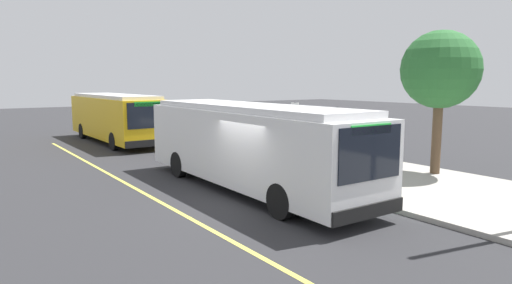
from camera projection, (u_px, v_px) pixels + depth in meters
name	position (u px, v px, depth m)	size (l,w,h in m)	color
ground_plane	(249.00, 203.00, 13.68)	(120.00, 120.00, 0.00)	#2B2B2D
sidewalk_curb	(378.00, 177.00, 17.10)	(44.00, 6.40, 0.15)	#A8A399
lane_stripe_center	(184.00, 215.00, 12.42)	(36.00, 0.14, 0.01)	#E0D64C
transit_bus_main	(249.00, 143.00, 15.24)	(10.86, 2.73, 2.95)	white
transit_bus_second	(115.00, 116.00, 27.27)	(10.56, 2.67, 2.95)	gold
bus_shelter	(302.00, 121.00, 20.37)	(2.90, 1.60, 2.48)	#333338
waiting_bench	(301.00, 149.00, 20.44)	(1.60, 0.48, 0.95)	brown
route_sign_post	(295.00, 128.00, 16.94)	(0.44, 0.08, 2.80)	#333338
street_tree_near_shelter	(440.00, 70.00, 16.89)	(2.97, 2.97, 5.51)	brown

